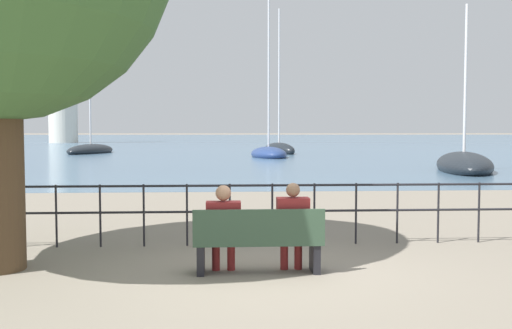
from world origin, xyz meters
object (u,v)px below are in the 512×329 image
seated_person_right (293,223)px  harbor_lighthouse (62,80)px  sailboat_1 (269,153)px  sailboat_0 (464,165)px  sailboat_2 (279,149)px  seated_person_left (223,224)px  park_bench (258,242)px  sailboat_4 (91,150)px

seated_person_right → harbor_lighthouse: 94.26m
sailboat_1 → sailboat_0: bearing=-69.3°
sailboat_2 → seated_person_left: bearing=-115.9°
park_bench → sailboat_1: bearing=85.1°
park_bench → seated_person_right: 0.54m
sailboat_0 → seated_person_right: bearing=-101.7°
harbor_lighthouse → sailboat_1: bearing=-61.6°
sailboat_4 → seated_person_left: bearing=-62.1°
harbor_lighthouse → sailboat_4: bearing=-72.1°
harbor_lighthouse → seated_person_right: bearing=-73.0°
sailboat_0 → harbor_lighthouse: harbor_lighthouse is taller
seated_person_right → park_bench: bearing=-170.9°
seated_person_right → sailboat_2: size_ratio=0.10×
seated_person_left → sailboat_2: size_ratio=0.09×
park_bench → sailboat_1: sailboat_1 is taller
sailboat_2 → sailboat_1: bearing=-120.7°
sailboat_1 → sailboat_4: 17.43m
park_bench → sailboat_4: 44.85m
sailboat_1 → seated_person_left: bearing=-105.2°
park_bench → seated_person_left: seated_person_left is taller
sailboat_1 → sailboat_2: sailboat_2 is taller
sailboat_0 → sailboat_2: sailboat_2 is taller
seated_person_left → sailboat_0: sailboat_0 is taller
seated_person_right → sailboat_0: 22.52m
harbor_lighthouse → park_bench: bearing=-73.2°
park_bench → sailboat_0: bearing=59.9°
sailboat_2 → sailboat_4: 16.55m
sailboat_4 → sailboat_0: bearing=-32.1°
sailboat_2 → sailboat_4: sailboat_2 is taller
sailboat_4 → sailboat_1: bearing=-17.9°
sailboat_4 → harbor_lighthouse: harbor_lighthouse is taller
park_bench → harbor_lighthouse: bearing=106.8°
park_bench → sailboat_1: 34.41m
seated_person_left → sailboat_2: (4.94, 41.53, -0.27)m
park_bench → harbor_lighthouse: harbor_lighthouse is taller
seated_person_right → sailboat_2: sailboat_2 is taller
seated_person_left → harbor_lighthouse: bearing=106.5°
sailboat_4 → sailboat_2: bearing=7.4°
seated_person_left → sailboat_2: sailboat_2 is taller
seated_person_left → sailboat_1: sailboat_1 is taller
sailboat_0 → sailboat_4: size_ratio=0.96×
sailboat_1 → sailboat_4: sailboat_1 is taller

